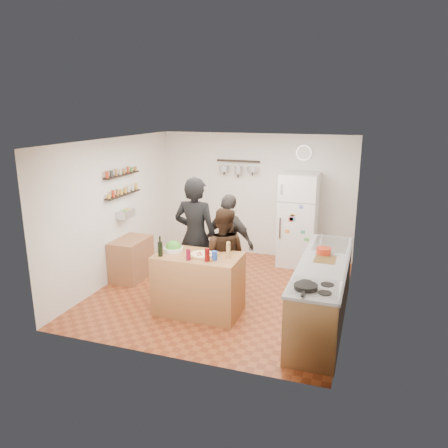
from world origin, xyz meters
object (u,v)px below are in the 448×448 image
at_px(person_back, 229,243).
at_px(prep_island, 199,284).
at_px(red_bowl, 324,251).
at_px(person_center, 223,256).
at_px(fridge, 298,220).
at_px(wall_clock, 304,153).
at_px(skillet, 306,287).
at_px(side_table, 131,259).
at_px(wine_bottle, 160,249).
at_px(pepper_mill, 228,251).
at_px(salt_canister, 215,256).
at_px(person_left, 196,237).
at_px(counter_run, 322,293).
at_px(salad_bowl, 173,249).

bearing_deg(person_back, prep_island, 100.34).
bearing_deg(red_bowl, person_center, -174.10).
height_order(fridge, wall_clock, wall_clock).
xyz_separation_m(prep_island, skillet, (1.68, -0.74, 0.49)).
bearing_deg(side_table, person_center, -11.94).
distance_m(prep_island, wine_bottle, 0.78).
height_order(pepper_mill, red_bowl, pepper_mill).
distance_m(person_back, fridge, 1.81).
height_order(pepper_mill, side_table, pepper_mill).
relative_size(salt_canister, person_left, 0.07).
bearing_deg(person_left, wine_bottle, 76.62).
bearing_deg(skillet, counter_run, 84.41).
bearing_deg(side_table, salad_bowl, -33.50).
bearing_deg(side_table, counter_run, -9.72).
relative_size(fridge, side_table, 2.25).
height_order(person_center, skillet, person_center).
relative_size(person_back, wall_clock, 5.44).
xyz_separation_m(wine_bottle, person_back, (0.65, 1.22, -0.20)).
bearing_deg(skillet, person_left, 145.51).
height_order(person_center, person_back, person_back).
relative_size(person_back, fridge, 0.91).
height_order(person_left, skillet, person_left).
relative_size(wine_bottle, skillet, 0.75).
bearing_deg(person_left, counter_run, 171.17).
distance_m(wine_bottle, red_bowl, 2.39).
relative_size(wine_bottle, red_bowl, 0.98).
distance_m(counter_run, side_table, 3.49).
bearing_deg(salad_bowl, counter_run, 5.98).
height_order(prep_island, salt_canister, salt_canister).
bearing_deg(person_center, counter_run, 165.52).
relative_size(pepper_mill, skillet, 0.68).
bearing_deg(red_bowl, pepper_mill, -155.66).
height_order(salad_bowl, red_bowl, red_bowl).
bearing_deg(pepper_mill, counter_run, 9.83).
distance_m(red_bowl, fridge, 2.07).
bearing_deg(person_left, person_center, 164.68).
bearing_deg(salt_canister, pepper_mill, 48.58).
relative_size(salt_canister, person_back, 0.08).
height_order(wine_bottle, skillet, wine_bottle).
bearing_deg(person_back, skillet, 150.19).
bearing_deg(fridge, red_bowl, -70.26).
height_order(counter_run, red_bowl, red_bowl).
bearing_deg(person_left, wall_clock, -119.67).
distance_m(skillet, wall_clock, 3.90).
bearing_deg(salt_canister, counter_run, 15.13).
xyz_separation_m(wine_bottle, person_left, (0.20, 0.84, -0.04)).
distance_m(prep_island, person_left, 0.86).
bearing_deg(person_left, skillet, 145.89).
bearing_deg(person_left, salad_bowl, 77.95).
xyz_separation_m(person_center, person_back, (-0.07, 0.52, 0.05)).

